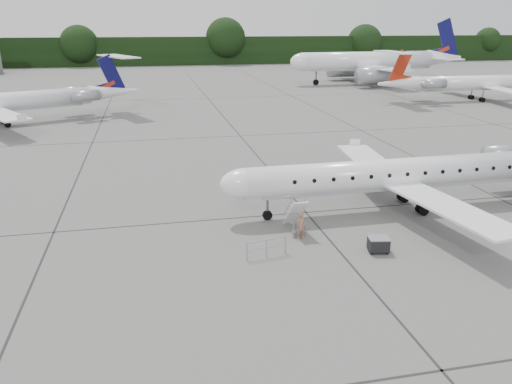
{
  "coord_description": "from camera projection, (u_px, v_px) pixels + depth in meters",
  "views": [
    {
      "loc": [
        -14.25,
        -23.45,
        11.68
      ],
      "look_at": [
        -8.45,
        3.65,
        2.3
      ],
      "focal_mm": 35.0,
      "sensor_mm": 36.0,
      "label": 1
    }
  ],
  "objects": [
    {
      "name": "safety_railing",
      "position": [
        266.0,
        248.0,
        26.12
      ],
      "size": [
        2.18,
        0.46,
        1.0
      ],
      "primitive_type": null,
      "rotation": [
        0.0,
        0.0,
        0.17
      ],
      "color": "#9A9CA2",
      "rests_on": "ground"
    },
    {
      "name": "bg_narrowbody",
      "position": [
        369.0,
        52.0,
        100.18
      ],
      "size": [
        36.19,
        26.81,
        12.6
      ],
      "primitive_type": null,
      "rotation": [
        0.0,
        0.0,
        0.04
      ],
      "color": "white",
      "rests_on": "ground"
    },
    {
      "name": "treeline",
      "position": [
        195.0,
        51.0,
        147.41
      ],
      "size": [
        260.0,
        4.0,
        8.0
      ],
      "primitive_type": "cube",
      "color": "black",
      "rests_on": "ground"
    },
    {
      "name": "baggage_cart",
      "position": [
        378.0,
        244.0,
        26.73
      ],
      "size": [
        1.19,
        1.03,
        0.91
      ],
      "primitive_type": null,
      "rotation": [
        0.0,
        0.0,
        -0.18
      ],
      "color": "black",
      "rests_on": "ground"
    },
    {
      "name": "airstair",
      "position": [
        295.0,
        214.0,
        29.28
      ],
      "size": [
        0.88,
        2.12,
        2.15
      ],
      "primitive_type": null,
      "rotation": [
        0.0,
        0.0,
        0.01
      ],
      "color": "white",
      "rests_on": "ground"
    },
    {
      "name": "main_regional_jet",
      "position": [
        403.0,
        159.0,
        32.08
      ],
      "size": [
        27.05,
        19.66,
        6.87
      ],
      "primitive_type": null,
      "rotation": [
        0.0,
        0.0,
        0.01
      ],
      "color": "white",
      "rests_on": "ground"
    },
    {
      "name": "bg_regional_right",
      "position": [
        486.0,
        75.0,
        78.58
      ],
      "size": [
        29.9,
        21.53,
        7.84
      ],
      "primitive_type": null,
      "rotation": [
        0.0,
        0.0,
        3.14
      ],
      "color": "white",
      "rests_on": "ground"
    },
    {
      "name": "passenger",
      "position": [
        301.0,
        226.0,
        28.26
      ],
      "size": [
        0.61,
        0.43,
        1.58
      ],
      "primitive_type": "imported",
      "rotation": [
        0.0,
        0.0,
        0.09
      ],
      "color": "#92674F",
      "rests_on": "ground"
    },
    {
      "name": "ground",
      "position": [
        415.0,
        241.0,
        28.29
      ],
      "size": [
        320.0,
        320.0,
        0.0
      ],
      "primitive_type": "plane",
      "color": "slate",
      "rests_on": "ground"
    }
  ]
}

